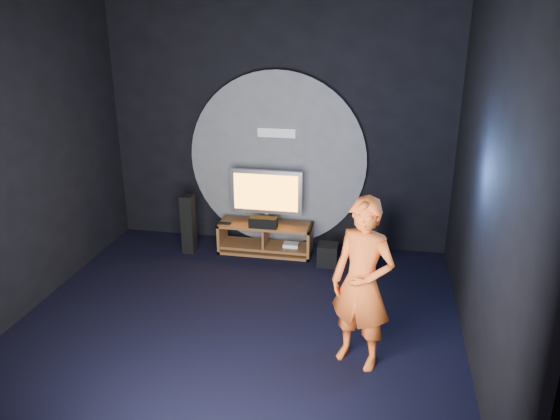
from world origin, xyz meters
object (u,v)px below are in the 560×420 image
object	(u,v)px
media_console	(266,240)
subwoofer	(328,255)
tower_speaker_right	(369,243)
player	(362,284)
tv	(266,194)
tower_speaker_left	(188,224)

from	to	relation	value
media_console	subwoofer	xyz separation A→B (m)	(0.94, -0.25, -0.04)
tower_speaker_right	player	size ratio (longest dim) A/B	0.50
tv	tower_speaker_left	bearing A→B (deg)	-166.82
tv	player	bearing A→B (deg)	-59.20
media_console	tower_speaker_left	xyz separation A→B (m)	(-1.11, -0.19, 0.24)
tower_speaker_right	player	world-z (taller)	player
tv	subwoofer	bearing A→B (deg)	-18.78
media_console	player	world-z (taller)	player
tv	tower_speaker_left	xyz separation A→B (m)	(-1.11, -0.26, -0.44)
tower_speaker_left	media_console	bearing A→B (deg)	9.78
player	media_console	bearing A→B (deg)	145.16
tower_speaker_left	subwoofer	world-z (taller)	tower_speaker_left
tv	tower_speaker_right	xyz separation A→B (m)	(1.51, -0.48, -0.44)
media_console	tower_speaker_right	xyz separation A→B (m)	(1.50, -0.41, 0.24)
tv	tower_speaker_left	distance (m)	1.22
tv	subwoofer	world-z (taller)	tv
subwoofer	tower_speaker_right	bearing A→B (deg)	-15.20
tv	tower_speaker_left	size ratio (longest dim) A/B	1.20
tv	subwoofer	xyz separation A→B (m)	(0.95, -0.32, -0.73)
tower_speaker_left	player	bearing A→B (deg)	-40.81
media_console	tv	bearing A→B (deg)	96.15
subwoofer	tower_speaker_left	bearing A→B (deg)	178.26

